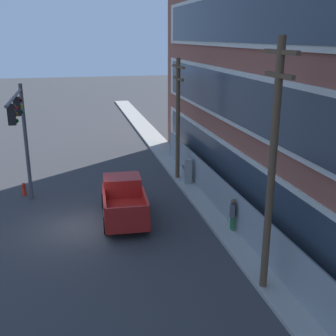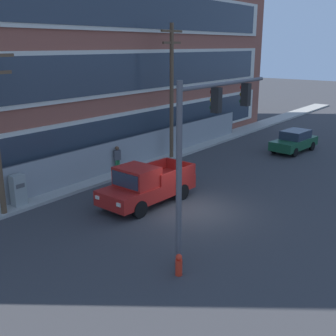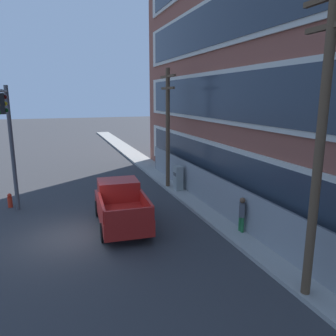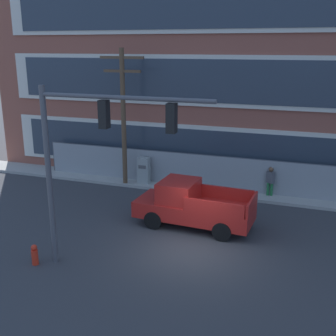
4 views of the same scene
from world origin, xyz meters
TOP-DOWN VIEW (x-y plane):
  - ground_plane at (0.00, 0.00)m, footprint 160.00×160.00m
  - sidewalk_building_side at (0.00, 7.14)m, footprint 80.00×1.84m
  - chain_link_fence at (2.76, 7.27)m, footprint 27.59×0.06m
  - traffic_signal_mast at (-2.83, -2.38)m, footprint 5.97×0.43m
  - pickup_truck_red at (-0.69, 2.37)m, footprint 5.26×2.33m
  - utility_pole_near_corner at (-5.80, 6.49)m, footprint 2.49×0.26m
  - utility_pole_midblock at (6.77, 6.46)m, footprint 2.06×0.26m
  - electrical_cabinet at (-4.79, 6.81)m, footprint 0.65×0.46m
  - pedestrian_near_cabinet at (2.18, 7.07)m, footprint 0.47×0.42m
  - fire_hydrant at (-5.09, -2.82)m, footprint 0.24×0.24m

SIDE VIEW (x-z plane):
  - ground_plane at x=0.00m, z-range 0.00..0.00m
  - sidewalk_building_side at x=0.00m, z-range 0.00..0.16m
  - fire_hydrant at x=-5.09m, z-range -0.01..0.77m
  - electrical_cabinet at x=-4.79m, z-range 0.00..1.66m
  - pickup_truck_red at x=-0.69m, z-range -0.06..1.96m
  - pedestrian_near_cabinet at x=2.18m, z-range 0.13..1.82m
  - chain_link_fence at x=2.76m, z-range 0.02..2.01m
  - utility_pole_near_corner at x=-5.80m, z-range 0.45..8.02m
  - traffic_signal_mast at x=-2.83m, z-range 1.36..7.80m
  - utility_pole_midblock at x=6.77m, z-range 0.40..9.23m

